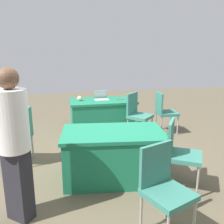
% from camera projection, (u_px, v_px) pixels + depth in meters
% --- Properties ---
extents(ground_plane, '(14.40, 14.40, 0.00)m').
position_uv_depth(ground_plane, '(108.00, 168.00, 4.07)').
color(ground_plane, brown).
extents(table_foreground, '(1.49, 0.82, 0.74)m').
position_uv_depth(table_foreground, '(103.00, 115.00, 5.82)').
color(table_foreground, '#1E7A56').
rests_on(table_foreground, ground).
extents(table_mid_left, '(1.56, 1.03, 0.74)m').
position_uv_depth(table_mid_left, '(113.00, 155.00, 3.69)').
color(table_mid_left, '#1E7A56').
rests_on(table_mid_left, ground).
extents(chair_near_front, '(0.57, 0.57, 0.95)m').
position_uv_depth(chair_near_front, '(164.00, 185.00, 2.55)').
color(chair_near_front, '#9E9993').
rests_on(chair_near_front, ground).
extents(chair_tucked_left, '(0.53, 0.53, 0.94)m').
position_uv_depth(chair_tucked_left, '(20.00, 133.00, 4.12)').
color(chair_tucked_left, '#9E9993').
rests_on(chair_tucked_left, ground).
extents(chair_tucked_right, '(0.62, 0.62, 0.98)m').
position_uv_depth(chair_tucked_right, '(137.00, 113.00, 5.27)').
color(chair_tucked_right, '#9E9993').
rests_on(chair_tucked_right, ground).
extents(chair_aisle, '(0.61, 0.61, 0.96)m').
position_uv_depth(chair_aisle, '(180.00, 151.00, 3.38)').
color(chair_aisle, '#9E9993').
rests_on(chair_aisle, ground).
extents(chair_by_pillar, '(0.47, 0.47, 0.94)m').
position_uv_depth(chair_by_pillar, '(164.00, 110.00, 5.64)').
color(chair_by_pillar, '#9E9993').
rests_on(chair_by_pillar, ground).
extents(person_attendee_standing, '(0.48, 0.48, 1.72)m').
position_uv_depth(person_attendee_standing, '(14.00, 139.00, 2.66)').
color(person_attendee_standing, '#26262D').
rests_on(person_attendee_standing, ground).
extents(laptop_silver, '(0.32, 0.30, 0.21)m').
position_uv_depth(laptop_silver, '(101.00, 98.00, 5.76)').
color(laptop_silver, silver).
rests_on(laptop_silver, table_foreground).
extents(yarn_ball, '(0.11, 0.11, 0.11)m').
position_uv_depth(yarn_ball, '(80.00, 98.00, 5.64)').
color(yarn_ball, beige).
rests_on(yarn_ball, table_foreground).
extents(scissors_red, '(0.18, 0.04, 0.01)m').
position_uv_depth(scissors_red, '(120.00, 100.00, 5.75)').
color(scissors_red, red).
rests_on(scissors_red, table_foreground).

